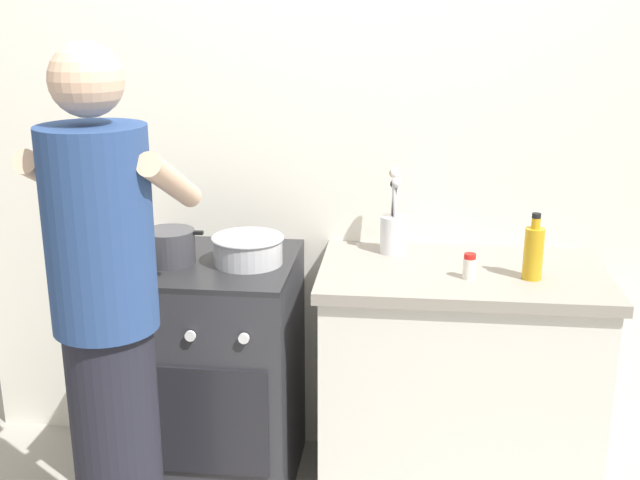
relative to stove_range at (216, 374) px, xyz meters
The scene contains 9 objects.
back_wall 1.03m from the stove_range, 32.64° to the left, with size 3.20×0.10×2.50m.
countertop 0.90m from the stove_range, ahead, with size 1.00×0.60×0.90m.
stove_range is the anchor object (origin of this frame).
pot 0.53m from the stove_range, 164.72° to the right, with size 0.25×0.18×0.12m.
mixing_bowl 0.53m from the stove_range, ahead, with size 0.26×0.26×0.10m.
utensil_crock 0.87m from the stove_range, 14.85° to the left, with size 0.10×0.10×0.32m.
spice_bottle 1.04m from the stove_range, ahead, with size 0.04×0.04×0.09m.
oil_bottle 1.25m from the stove_range, ahead, with size 0.07×0.07×0.23m.
person 0.76m from the stove_range, 103.49° to the right, with size 0.41×0.50×1.70m.
Camera 1 is at (0.34, -2.47, 1.79)m, focal length 43.78 mm.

